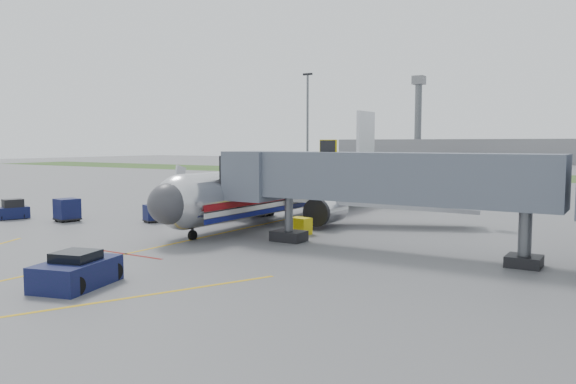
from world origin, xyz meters
The scene contains 16 objects.
ground centered at (0.00, 0.00, 0.00)m, with size 400.00×400.00×0.00m, color #565659.
grass_strip centered at (0.00, 90.00, 0.01)m, with size 300.00×25.00×0.01m, color #2D4C1E.
apron_markings centered at (0.00, -7.40, 0.00)m, with size 21.52×50.00×0.01m.
airliner centered at (0.00, 15.25, 2.65)m, with size 32.10×35.67×10.25m.
jet_bridge centered at (12.86, 5.00, 4.47)m, with size 25.30×4.00×6.90m.
light_mast_left centered at (-30.00, 70.00, 10.78)m, with size 2.00×0.44×20.40m.
distant_terminal centered at (-10.00, 170.00, 4.00)m, with size 120.00×14.00×8.00m, color slate.
control_tower centered at (-40.00, 165.00, 17.33)m, with size 4.00×4.00×30.00m.
pushback_tug centered at (4.00, -10.54, 0.69)m, with size 3.40×4.49×1.66m.
baggage_tug centered at (-20.52, 1.66, 0.78)m, with size 2.05×2.80×1.76m.
baggage_cart_a centered at (-15.26, 3.27, 0.99)m, with size 2.14×2.14×1.94m.
baggage_cart_b centered at (-3.28, 15.07, 0.90)m, with size 1.77×1.77×1.76m.
baggage_cart_c centered at (-8.64, 6.75, 0.75)m, with size 1.80×1.80×1.48m.
belt_loader centered at (-6.40, 9.78, 0.53)m, with size 1.86×4.45×2.12m.
ground_power_cart centered at (5.14, 8.00, 0.60)m, with size 1.68×1.28×1.21m.
ramp_worker centered at (-11.22, 11.65, 0.86)m, with size 0.63×0.41×1.72m, color #B6E21A.
Camera 1 is at (25.96, -27.14, 6.68)m, focal length 35.00 mm.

